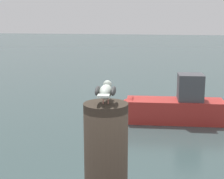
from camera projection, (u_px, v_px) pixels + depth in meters
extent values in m
cylinder|color=#382D23|center=(106.00, 164.00, 2.58)|extent=(0.32, 0.32, 0.93)
cylinder|color=#C67060|center=(108.00, 101.00, 2.47)|extent=(0.01, 0.01, 0.04)
cylinder|color=#C67060|center=(103.00, 101.00, 2.47)|extent=(0.01, 0.01, 0.04)
ellipsoid|color=silver|center=(106.00, 92.00, 2.46)|extent=(0.11, 0.24, 0.10)
sphere|color=silver|center=(108.00, 84.00, 2.59)|extent=(0.06, 0.06, 0.06)
cone|color=yellow|center=(108.00, 84.00, 2.64)|extent=(0.02, 0.05, 0.02)
cube|color=silver|center=(104.00, 96.00, 2.32)|extent=(0.09, 0.08, 0.01)
ellipsoid|color=#3B3B3B|center=(114.00, 91.00, 2.45)|extent=(0.05, 0.19, 0.06)
ellipsoid|color=#3B3B3B|center=(98.00, 91.00, 2.46)|extent=(0.05, 0.19, 0.06)
cube|color=#B72D28|center=(174.00, 111.00, 10.59)|extent=(2.98, 1.12, 0.69)
cone|color=#B72D28|center=(120.00, 108.00, 10.75)|extent=(0.87, 0.87, 0.81)
cube|color=#47474C|center=(190.00, 87.00, 10.39)|extent=(0.79, 0.77, 0.79)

